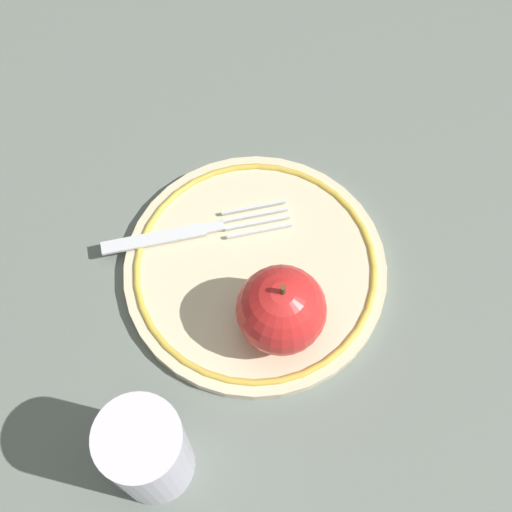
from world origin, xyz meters
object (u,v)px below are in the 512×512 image
plate (256,269)px  fork (191,232)px  drinking_glass (147,452)px  apple_red_whole (281,310)px

plate → fork: size_ratio=1.50×
plate → drinking_glass: drinking_glass is taller
apple_red_whole → fork: bearing=-93.0°
plate → drinking_glass: size_ratio=2.21×
fork → apple_red_whole: bearing=-60.9°
plate → apple_red_whole: size_ratio=2.83×
plate → apple_red_whole: bearing=65.5°
plate → apple_red_whole: apple_red_whole is taller
plate → apple_red_whole: 0.07m
plate → apple_red_whole: (0.02, 0.05, 0.04)m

